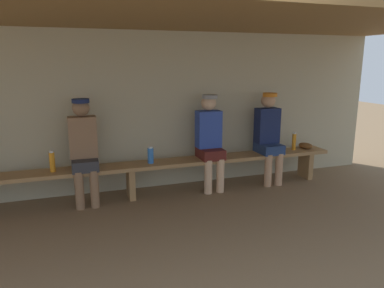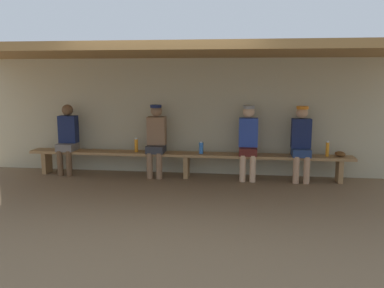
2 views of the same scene
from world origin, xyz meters
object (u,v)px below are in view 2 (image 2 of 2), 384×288
(player_in_white, at_px, (67,136))
(baseball_glove_worn, at_px, (340,154))
(water_bottle_green, at_px, (201,148))
(water_bottle_blue, at_px, (327,149))
(player_with_sunglasses, at_px, (156,137))
(water_bottle_orange, at_px, (136,145))
(player_middle, at_px, (301,140))
(player_in_blue, at_px, (248,139))
(bench, at_px, (186,157))

(player_in_white, xyz_separation_m, baseball_glove_worn, (5.06, 0.03, -0.22))
(water_bottle_green, distance_m, water_bottle_blue, 2.25)
(water_bottle_blue, bearing_deg, player_with_sunglasses, -179.65)
(water_bottle_orange, bearing_deg, player_middle, 0.12)
(player_in_blue, relative_size, player_middle, 1.00)
(water_bottle_orange, height_order, baseball_glove_worn, water_bottle_orange)
(water_bottle_green, distance_m, baseball_glove_worn, 2.48)
(water_bottle_orange, xyz_separation_m, baseball_glove_worn, (3.70, 0.04, -0.08))
(water_bottle_orange, bearing_deg, water_bottle_blue, 0.42)
(water_bottle_orange, distance_m, baseball_glove_worn, 3.71)
(bench, relative_size, player_in_blue, 4.46)
(bench, height_order, water_bottle_green, water_bottle_green)
(bench, distance_m, player_in_white, 2.33)
(player_middle, bearing_deg, bench, -179.90)
(bench, xyz_separation_m, player_in_white, (-2.30, 0.00, 0.34))
(water_bottle_blue, bearing_deg, water_bottle_orange, -179.58)
(bench, xyz_separation_m, player_middle, (2.07, 0.00, 0.36))
(player_middle, relative_size, water_bottle_blue, 4.93)
(player_in_white, height_order, player_middle, player_middle)
(bench, relative_size, water_bottle_green, 26.14)
(water_bottle_blue, bearing_deg, player_in_blue, -179.22)
(player_middle, height_order, water_bottle_green, player_middle)
(bench, bearing_deg, player_in_blue, 0.18)
(player_in_blue, distance_m, water_bottle_orange, 2.09)
(player_in_blue, bearing_deg, water_bottle_green, -179.05)
(player_with_sunglasses, xyz_separation_m, water_bottle_blue, (3.10, 0.02, -0.16))
(player_in_blue, distance_m, player_middle, 0.94)
(bench, relative_size, player_with_sunglasses, 4.46)
(player_in_blue, height_order, player_middle, same)
(player_in_white, bearing_deg, player_middle, 0.01)
(player_with_sunglasses, height_order, water_bottle_green, player_with_sunglasses)
(player_with_sunglasses, distance_m, water_bottle_orange, 0.41)
(bench, bearing_deg, baseball_glove_worn, 0.71)
(water_bottle_green, relative_size, baseball_glove_worn, 0.96)
(bench, xyz_separation_m, baseball_glove_worn, (2.75, 0.03, 0.12))
(water_bottle_orange, bearing_deg, water_bottle_green, -0.36)
(player_in_blue, relative_size, water_bottle_green, 5.86)
(bench, bearing_deg, water_bottle_green, -2.20)
(water_bottle_orange, xyz_separation_m, water_bottle_blue, (3.48, 0.03, 0.00))
(player_with_sunglasses, bearing_deg, water_bottle_orange, -179.03)
(player_middle, bearing_deg, player_with_sunglasses, 180.00)
(player_middle, relative_size, baseball_glove_worn, 5.60)
(baseball_glove_worn, bearing_deg, water_bottle_blue, -101.33)
(player_in_blue, bearing_deg, player_with_sunglasses, 180.00)
(water_bottle_green, bearing_deg, water_bottle_orange, 179.64)
(player_with_sunglasses, relative_size, water_bottle_blue, 4.93)
(water_bottle_orange, bearing_deg, player_in_blue, 0.18)
(player_with_sunglasses, height_order, baseball_glove_worn, player_with_sunglasses)
(player_in_blue, relative_size, water_bottle_orange, 5.06)
(bench, height_order, player_in_blue, player_in_blue)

